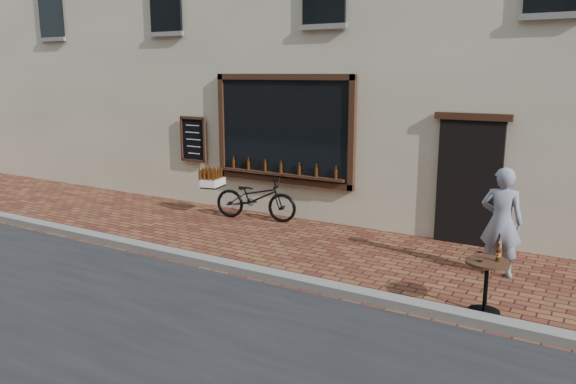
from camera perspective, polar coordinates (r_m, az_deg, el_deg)
The scene contains 5 objects.
ground at distance 8.19m, azimuth -1.78°, elevation -9.38°, with size 90.00×90.00×0.00m, color #50221A.
kerb at distance 8.33m, azimuth -1.03°, elevation -8.57°, with size 90.00×0.25×0.12m, color slate.
cargo_bicycle at distance 11.60m, azimuth -3.46°, elevation -0.52°, with size 2.13×0.95×1.00m.
bistro_table at distance 7.54m, azimuth 19.55°, elevation -8.03°, with size 0.54×0.54×0.92m.
pedestrian at distance 8.90m, azimuth 20.86°, elevation -2.85°, with size 0.60×0.40×1.65m, color gray.
Camera 1 is at (4.15, -6.40, 2.99)m, focal length 35.00 mm.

